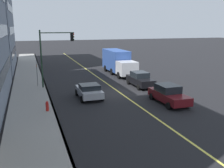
% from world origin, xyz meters
% --- Properties ---
extents(ground, '(200.00, 200.00, 0.00)m').
position_xyz_m(ground, '(0.00, 0.00, 0.00)').
color(ground, black).
extents(sidewalk_slab, '(80.00, 3.57, 0.15)m').
position_xyz_m(sidewalk_slab, '(0.00, 8.68, 0.07)').
color(sidewalk_slab, gray).
rests_on(sidewalk_slab, ground).
extents(curb_edge, '(80.00, 0.16, 0.15)m').
position_xyz_m(curb_edge, '(0.00, 6.97, 0.07)').
color(curb_edge, slate).
rests_on(curb_edge, ground).
extents(lane_stripe_center, '(80.00, 0.16, 0.01)m').
position_xyz_m(lane_stripe_center, '(0.00, 0.00, 0.01)').
color(lane_stripe_center, '#D8CC4C').
rests_on(lane_stripe_center, ground).
extents(car_black, '(4.34, 1.89, 1.63)m').
position_xyz_m(car_black, '(1.56, -3.10, 0.81)').
color(car_black, black).
rests_on(car_black, ground).
extents(car_maroon, '(4.56, 1.98, 1.62)m').
position_xyz_m(car_maroon, '(-4.96, -2.80, 0.81)').
color(car_maroon, '#591116').
rests_on(car_maroon, ground).
extents(car_silver, '(3.80, 2.08, 1.36)m').
position_xyz_m(car_silver, '(-1.20, 3.42, 0.70)').
color(car_silver, '#A8AAB2').
rests_on(car_silver, ground).
extents(truck_blue, '(8.45, 2.49, 3.28)m').
position_xyz_m(truck_blue, '(9.72, -3.41, 1.72)').
color(truck_blue, silver).
rests_on(truck_blue, ground).
extents(traffic_light_mast, '(0.28, 3.67, 6.23)m').
position_xyz_m(traffic_light_mast, '(4.00, 5.99, 4.23)').
color(traffic_light_mast, '#1E3823').
rests_on(traffic_light_mast, ground).
extents(street_sign_post, '(0.60, 0.08, 2.96)m').
position_xyz_m(street_sign_post, '(4.91, 7.79, 1.74)').
color(street_sign_post, slate).
rests_on(street_sign_post, ground).
extents(fire_hydrant, '(0.24, 0.24, 0.94)m').
position_xyz_m(fire_hydrant, '(-4.17, 7.49, 0.47)').
color(fire_hydrant, red).
rests_on(fire_hydrant, ground).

